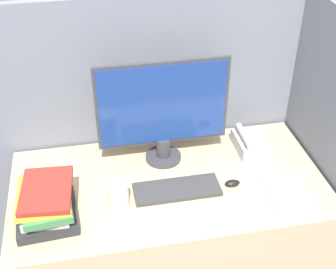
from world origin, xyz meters
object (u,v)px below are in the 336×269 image
(mouse, at_px, (232,183))
(coffee_cup, at_px, (118,195))
(desk_telephone, at_px, (251,143))
(book_stack, at_px, (46,204))
(keyboard, at_px, (177,189))
(monitor, at_px, (163,111))

(mouse, distance_m, coffee_cup, 0.51)
(desk_telephone, bearing_deg, coffee_cup, -158.03)
(book_stack, xyz_separation_m, desk_telephone, (0.97, 0.29, -0.03))
(keyboard, xyz_separation_m, book_stack, (-0.55, -0.05, 0.06))
(book_stack, bearing_deg, desk_telephone, 16.38)
(monitor, height_order, desk_telephone, monitor)
(mouse, relative_size, desk_telephone, 0.34)
(keyboard, xyz_separation_m, desk_telephone, (0.42, 0.24, 0.03))
(mouse, xyz_separation_m, coffee_cup, (-0.51, -0.03, 0.04))
(monitor, xyz_separation_m, book_stack, (-0.54, -0.30, -0.19))
(monitor, height_order, keyboard, monitor)
(monitor, bearing_deg, keyboard, -86.51)
(mouse, bearing_deg, book_stack, -177.21)
(monitor, distance_m, book_stack, 0.64)
(keyboard, distance_m, mouse, 0.25)
(keyboard, relative_size, desk_telephone, 1.90)
(monitor, xyz_separation_m, keyboard, (0.02, -0.25, -0.25))
(keyboard, bearing_deg, desk_telephone, 29.17)
(keyboard, height_order, desk_telephone, desk_telephone)
(monitor, bearing_deg, mouse, -44.18)
(keyboard, height_order, coffee_cup, coffee_cup)
(keyboard, xyz_separation_m, mouse, (0.25, -0.01, 0.00))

